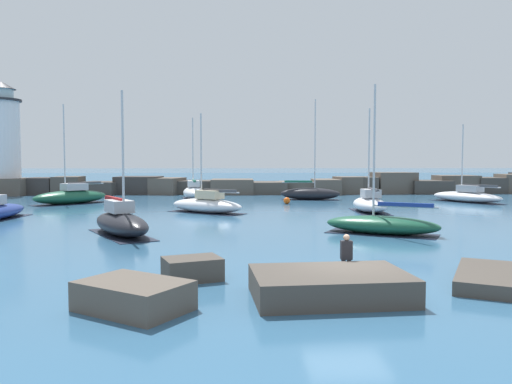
{
  "coord_description": "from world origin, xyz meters",
  "views": [
    {
      "loc": [
        -3.52,
        -15.01,
        3.84
      ],
      "look_at": [
        -1.38,
        30.19,
        1.12
      ],
      "focal_mm": 35.0,
      "sensor_mm": 36.0,
      "label": 1
    }
  ],
  "objects": [
    {
      "name": "ground_plane",
      "position": [
        0.0,
        0.0,
        0.0
      ],
      "size": [
        600.0,
        600.0,
        0.0
      ],
      "primitive_type": "plane",
      "color": "#336084"
    },
    {
      "name": "open_sea_beyond",
      "position": [
        0.0,
        105.62,
        0.0
      ],
      "size": [
        400.0,
        116.0,
        0.01
      ],
      "color": "#235175",
      "rests_on": "ground"
    },
    {
      "name": "breakwater_jetty",
      "position": [
        1.26,
        45.58,
        0.99
      ],
      "size": [
        70.23,
        7.42,
        2.59
      ],
      "color": "brown",
      "rests_on": "ground"
    },
    {
      "name": "lighthouse",
      "position": [
        -30.36,
        44.84,
        5.7
      ],
      "size": [
        5.14,
        5.14,
        13.22
      ],
      "color": "gray",
      "rests_on": "ground"
    },
    {
      "name": "foreground_rocks",
      "position": [
        1.92,
        -1.28,
        0.46
      ],
      "size": [
        17.24,
        5.99,
        1.31
      ],
      "color": "#383330",
      "rests_on": "ground"
    },
    {
      "name": "sailboat_moored_1",
      "position": [
        -7.59,
        37.14,
        0.73
      ],
      "size": [
        2.94,
        6.34,
        8.48
      ],
      "color": "white",
      "rests_on": "ground"
    },
    {
      "name": "sailboat_moored_2",
      "position": [
        7.01,
        22.62,
        0.66
      ],
      "size": [
        2.48,
        5.85,
        7.96
      ],
      "color": "white",
      "rests_on": "ground"
    },
    {
      "name": "sailboat_moored_4",
      "position": [
        18.93,
        31.61,
        0.59
      ],
      "size": [
        5.4,
        7.64,
        7.48
      ],
      "color": "silver",
      "rests_on": "ground"
    },
    {
      "name": "sailboat_moored_5",
      "position": [
        -18.35,
        31.48,
        0.71
      ],
      "size": [
        6.67,
        6.79,
        9.06
      ],
      "color": "#195138",
      "rests_on": "ground"
    },
    {
      "name": "sailboat_moored_6",
      "position": [
        4.39,
        35.31,
        0.66
      ],
      "size": [
        6.26,
        2.86,
        10.15
      ],
      "color": "black",
      "rests_on": "ground"
    },
    {
      "name": "sailboat_moored_7",
      "position": [
        4.45,
        11.08,
        0.52
      ],
      "size": [
        6.27,
        4.69,
        7.96
      ],
      "color": "#195138",
      "rests_on": "ground"
    },
    {
      "name": "sailboat_moored_8",
      "position": [
        -5.47,
        22.81,
        0.63
      ],
      "size": [
        6.48,
        5.66,
        7.53
      ],
      "color": "white",
      "rests_on": "ground"
    },
    {
      "name": "sailboat_moored_9",
      "position": [
        -9.38,
        11.34,
        0.68
      ],
      "size": [
        4.81,
        6.46,
        7.5
      ],
      "color": "black",
      "rests_on": "ground"
    },
    {
      "name": "mooring_buoy_orange_near",
      "position": [
        1.47,
        30.42,
        0.31
      ],
      "size": [
        0.61,
        0.61,
        0.81
      ],
      "color": "#EA5914",
      "rests_on": "ground"
    },
    {
      "name": "person_on_rocks",
      "position": [
        0.08,
        0.48,
        0.86
      ],
      "size": [
        0.36,
        0.22,
        1.56
      ],
      "color": "#282833",
      "rests_on": "ground"
    }
  ]
}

